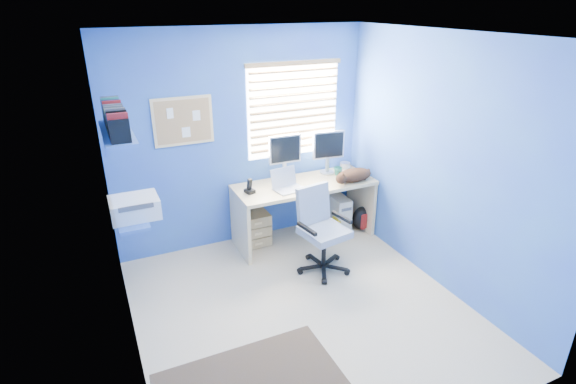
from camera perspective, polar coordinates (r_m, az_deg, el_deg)
name	(u,v)px	position (r m, az deg, el deg)	size (l,w,h in m)	color
floor	(302,310)	(4.46, 1.80, -14.70)	(3.00, 3.20, 0.00)	#C5AF8C
ceiling	(306,35)	(3.52, 2.33, 19.33)	(3.00, 3.20, 0.00)	white
wall_back	(242,141)	(5.21, -5.91, 6.52)	(3.00, 0.01, 2.50)	#2F4ABB
wall_front	(433,293)	(2.66, 17.95, -12.05)	(3.00, 0.01, 2.50)	#2F4ABB
wall_left	(118,224)	(3.47, -20.76, -3.79)	(0.01, 3.20, 2.50)	#2F4ABB
wall_right	(441,165)	(4.65, 18.84, 3.27)	(0.01, 3.20, 2.50)	#2F4ABB
desk	(304,211)	(5.46, 2.04, -2.46)	(1.68, 0.65, 0.74)	#DEC47D
laptop	(289,181)	(5.08, 0.16, 1.42)	(0.33, 0.26, 0.22)	silver
monitor_left	(284,157)	(5.38, -0.46, 4.49)	(0.40, 0.12, 0.54)	silver
monitor_right	(328,152)	(5.56, 5.07, 5.04)	(0.40, 0.12, 0.54)	silver
phone	(250,186)	(5.03, -4.91, 0.79)	(0.09, 0.11, 0.17)	black
mug	(338,171)	(5.57, 6.36, 2.63)	(0.10, 0.09, 0.10)	#1F715C
cd_spindle	(345,165)	(5.84, 7.26, 3.42)	(0.13, 0.13, 0.07)	silver
cat	(354,175)	(5.40, 8.44, 2.15)	(0.44, 0.23, 0.16)	black
tower_pc	(337,212)	(5.81, 6.25, -2.53)	(0.19, 0.44, 0.45)	beige
drawer_boxes	(254,229)	(5.43, -4.29, -4.66)	(0.35, 0.28, 0.41)	tan
yellow_book	(335,228)	(5.64, 6.00, -4.55)	(0.03, 0.17, 0.24)	yellow
backpack	(362,218)	(5.85, 9.39, -3.29)	(0.27, 0.20, 0.32)	black
office_chair	(321,240)	(4.89, 4.26, -6.14)	(0.62, 0.62, 0.93)	black
window_blinds	(294,110)	(5.34, 0.77, 10.39)	(1.15, 0.05, 1.10)	white
corkboard	(183,121)	(4.95, -13.17, 8.75)	(0.64, 0.02, 0.52)	#DEC47D
wall_shelves	(124,165)	(4.11, -20.09, 3.25)	(0.42, 0.90, 1.05)	#3A63B9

